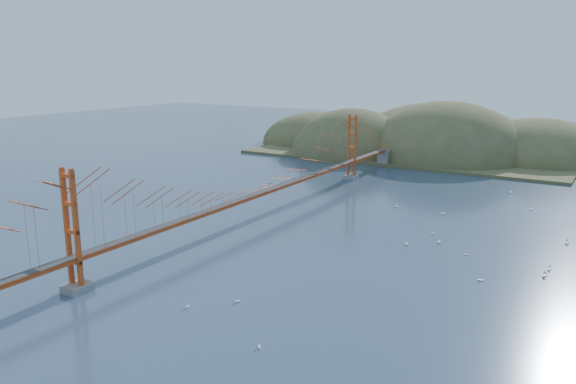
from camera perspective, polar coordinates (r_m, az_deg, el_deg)
The scene contains 18 objects.
ground at distance 77.49m, azimuth -3.02°, elevation -2.53°, with size 320.00×320.00×0.00m, color #2C3F59.
bridge at distance 76.05m, azimuth -3.01°, elevation 2.59°, with size 2.20×94.40×12.00m.
far_headlands at distance 137.64m, azimuth 14.10°, elevation 4.01°, with size 84.00×58.00×25.00m.
sailboat_15 at distance 98.35m, azimuth 21.70°, elevation 0.01°, with size 0.66×0.66×0.73m.
sailboat_5 at distance 64.11m, azimuth 25.05°, elevation -7.05°, with size 0.52×0.56×0.63m.
sailboat_10 at distance 50.62m, azimuth -10.17°, elevation -11.32°, with size 0.39×0.48×0.57m.
sailboat_14 at distance 72.07m, azimuth 14.53°, elevation -4.05°, with size 0.56×0.56×0.59m.
sailboat_7 at distance 81.71m, azimuth 15.47°, elevation -2.07°, with size 0.59×0.50×0.67m.
sailboat_9 at distance 73.87m, azimuth 26.48°, elevation -4.60°, with size 0.65×0.65×0.72m.
sailboat_4 at distance 61.98m, azimuth 24.63°, elevation -7.68°, with size 0.62×0.66×0.74m.
sailboat_2 at distance 65.42m, azimuth 17.68°, elevation -6.03°, with size 0.48×0.40×0.55m.
sailboat_8 at distance 88.37m, azimuth 23.47°, elevation -1.56°, with size 0.65×0.65×0.67m.
sailboat_6 at distance 43.60m, azimuth -2.94°, elevation -15.35°, with size 0.53×0.53×0.56m.
sailboat_13 at distance 58.54m, azimuth 18.97°, elevation -8.39°, with size 0.58×0.57×0.65m.
sailboat_1 at distance 67.33m, azimuth 11.97°, elevation -5.12°, with size 0.66×0.66×0.69m.
sailboat_16 at distance 83.99m, azimuth 10.96°, elevation -1.42°, with size 0.59×0.58×0.66m.
sailboat_0 at distance 69.06m, azimuth 15.10°, elevation -4.82°, with size 0.50×0.62×0.72m.
sailboat_extra_0 at distance 51.05m, azimuth -5.17°, elevation -10.93°, with size 0.56×0.56×0.59m.
Camera 1 is at (42.23, -61.51, 20.92)m, focal length 35.00 mm.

